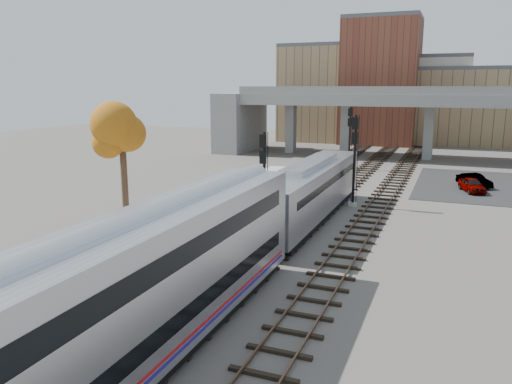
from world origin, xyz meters
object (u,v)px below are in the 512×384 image
Objects in this scene: car_a at (472,185)px; tree at (122,132)px; signal_mast_near at (264,184)px; signal_mast_far at (350,138)px; coach at (104,315)px; locomotive at (310,190)px; signal_mast_mid at (354,161)px; car_b at (474,180)px.

tree is at bearing -154.78° from car_a.
signal_mast_far is (0.00, 27.86, 0.40)m from signal_mast_near.
signal_mast_near is (-2.10, 18.82, 0.41)m from coach.
locomotive is at bearing 30.82° from tree.
signal_mast_far is 16.27m from car_a.
locomotive is 2.61× the size of signal_mast_mid.
car_b is at bearing 52.33° from signal_mast_mid.
coach is at bearing -55.49° from tree.
locomotive is 2.88× the size of signal_mast_near.
tree is at bearing 124.51° from coach.
car_b is at bearing -25.64° from signal_mast_far.
locomotive is at bearing -145.55° from car_a.
car_b is at bearing 47.30° from tree.
tree reaches higher than locomotive.
car_a is (22.09, 21.55, -5.89)m from tree.
signal_mast_far is 1.88× the size of car_b.
signal_mast_near reaches higher than car_a.
tree reaches higher than signal_mast_far.
tree reaches higher than car_b.
locomotive reaches higher than car_b.
signal_mast_far is at bearing 90.00° from signal_mast_near.
signal_mast_near is (-2.10, -3.79, 0.93)m from locomotive.
tree is at bearing -170.07° from car_b.
signal_mast_mid is at bearing -77.51° from signal_mast_far.
signal_mast_mid is (2.00, 28.17, 0.87)m from coach.
coach is 46.73m from signal_mast_far.
tree is at bearing -106.23° from signal_mast_far.
signal_mast_near is 0.75× the size of tree.
coach is 6.65× the size of car_a.
signal_mast_far reaches higher than car_a.
car_a is (11.07, 14.97, -1.60)m from locomotive.
coach is at bearing -87.42° from signal_mast_far.
signal_mast_far is 1.91× the size of car_a.
locomotive is 18.69m from car_a.
locomotive is at bearing -160.07° from car_b.
signal_mast_mid is 18.96m from signal_mast_far.
signal_mast_mid is 18.04m from tree.
coach is at bearing -83.63° from signal_mast_near.
signal_mast_mid is at bearing 42.99° from tree.
tree is 2.36× the size of car_a.
signal_mast_mid is 13.41m from car_a.
car_a is at bearing -132.74° from car_b.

